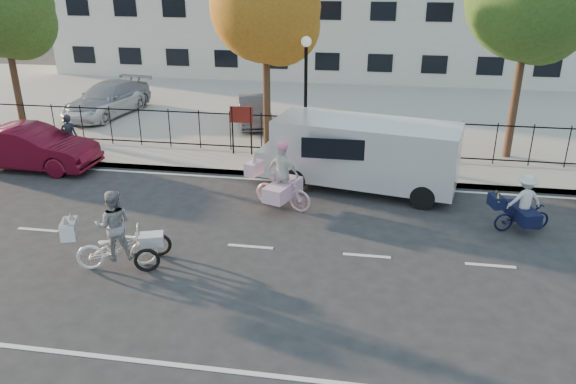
% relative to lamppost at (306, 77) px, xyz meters
% --- Properties ---
extents(ground, '(120.00, 120.00, 0.00)m').
position_rel_lamppost_xyz_m(ground, '(-0.50, -6.80, -3.11)').
color(ground, '#333334').
extents(road_markings, '(60.00, 9.52, 0.01)m').
position_rel_lamppost_xyz_m(road_markings, '(-0.50, -6.80, -3.11)').
color(road_markings, silver).
rests_on(road_markings, ground).
extents(curb, '(60.00, 0.10, 0.15)m').
position_rel_lamppost_xyz_m(curb, '(-0.50, -1.75, -3.04)').
color(curb, '#A8A399').
rests_on(curb, ground).
extents(sidewalk, '(60.00, 2.20, 0.15)m').
position_rel_lamppost_xyz_m(sidewalk, '(-0.50, -0.70, -3.04)').
color(sidewalk, '#A8A399').
rests_on(sidewalk, ground).
extents(parking_lot, '(60.00, 15.60, 0.15)m').
position_rel_lamppost_xyz_m(parking_lot, '(-0.50, 8.20, -3.04)').
color(parking_lot, '#A8A399').
rests_on(parking_lot, ground).
extents(iron_fence, '(58.00, 0.06, 1.50)m').
position_rel_lamppost_xyz_m(iron_fence, '(-0.50, 0.40, -2.21)').
color(iron_fence, black).
rests_on(iron_fence, sidewalk).
extents(building, '(34.00, 10.00, 6.00)m').
position_rel_lamppost_xyz_m(building, '(-0.50, 18.20, -0.11)').
color(building, silver).
rests_on(building, ground).
extents(lamppost, '(0.36, 0.36, 4.33)m').
position_rel_lamppost_xyz_m(lamppost, '(0.00, 0.00, 0.00)').
color(lamppost, black).
rests_on(lamppost, sidewalk).
extents(street_sign, '(0.85, 0.06, 1.80)m').
position_rel_lamppost_xyz_m(street_sign, '(-2.35, 0.00, -1.70)').
color(street_sign, black).
rests_on(street_sign, sidewalk).
extents(zebra_trike, '(2.31, 1.48, 1.99)m').
position_rel_lamppost_xyz_m(zebra_trike, '(-3.42, -8.30, -2.34)').
color(zebra_trike, white).
rests_on(zebra_trike, ground).
extents(unicorn_bike, '(2.15, 1.56, 2.12)m').
position_rel_lamppost_xyz_m(unicorn_bike, '(-0.11, -4.27, -2.33)').
color(unicorn_bike, '#F8BDD7').
rests_on(unicorn_bike, ground).
extents(bull_bike, '(1.81, 1.27, 1.63)m').
position_rel_lamppost_xyz_m(bull_bike, '(6.59, -4.65, -2.46)').
color(bull_bike, black).
rests_on(bull_bike, ground).
extents(white_van, '(6.60, 3.20, 2.22)m').
position_rel_lamppost_xyz_m(white_van, '(2.12, -2.30, -1.88)').
color(white_van, silver).
rests_on(white_van, ground).
extents(red_sedan, '(4.71, 1.79, 1.53)m').
position_rel_lamppost_xyz_m(red_sedan, '(-9.40, -2.30, -2.34)').
color(red_sedan, '#5A0A1D').
rests_on(red_sedan, ground).
extents(pedestrian, '(0.62, 0.43, 1.63)m').
position_rel_lamppost_xyz_m(pedestrian, '(-8.42, -1.40, -2.15)').
color(pedestrian, black).
rests_on(pedestrian, sidewalk).
extents(lot_car_a, '(2.92, 5.25, 1.44)m').
position_rel_lamppost_xyz_m(lot_car_a, '(-9.87, 4.66, -2.24)').
color(lot_car_a, '#97989E').
rests_on(lot_car_a, parking_lot).
extents(lot_car_b, '(2.67, 4.59, 1.20)m').
position_rel_lamppost_xyz_m(lot_car_b, '(-9.90, 4.16, -2.36)').
color(lot_car_b, white).
rests_on(lot_car_b, parking_lot).
extents(lot_car_c, '(2.29, 3.91, 1.22)m').
position_rel_lamppost_xyz_m(lot_car_c, '(-2.80, 4.02, -2.35)').
color(lot_car_c, '#44454B').
rests_on(lot_car_c, parking_lot).
extents(tree_west, '(3.92, 3.92, 7.18)m').
position_rel_lamppost_xyz_m(tree_west, '(-11.88, 1.27, 1.91)').
color(tree_west, '#442D1D').
rests_on(tree_west, ground).
extents(tree_mid, '(4.00, 4.00, 7.33)m').
position_rel_lamppost_xyz_m(tree_mid, '(-1.50, 1.27, 2.02)').
color(tree_mid, '#442D1D').
rests_on(tree_mid, ground).
extents(tree_east, '(4.34, 4.34, 7.96)m').
position_rel_lamppost_xyz_m(tree_east, '(7.47, 1.37, 2.46)').
color(tree_east, '#442D1D').
rests_on(tree_east, ground).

